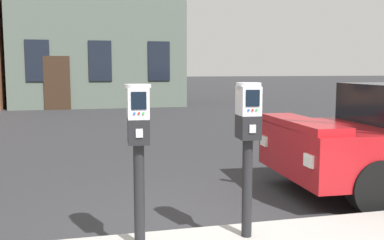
# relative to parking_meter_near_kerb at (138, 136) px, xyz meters

# --- Properties ---
(parking_meter_near_kerb) EXTENTS (0.23, 0.26, 1.36)m
(parking_meter_near_kerb) POSITION_rel_parking_meter_near_kerb_xyz_m (0.00, 0.00, 0.00)
(parking_meter_near_kerb) COLOR black
(parking_meter_near_kerb) RESTS_ON sidewalk_slab
(parking_meter_twin_adjacent) EXTENTS (0.23, 0.26, 1.37)m
(parking_meter_twin_adjacent) POSITION_rel_parking_meter_near_kerb_xyz_m (0.95, 0.00, 0.00)
(parking_meter_twin_adjacent) COLOR black
(parking_meter_twin_adjacent) RESTS_ON sidewalk_slab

